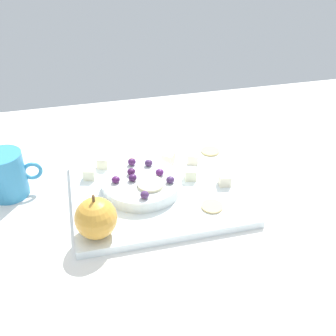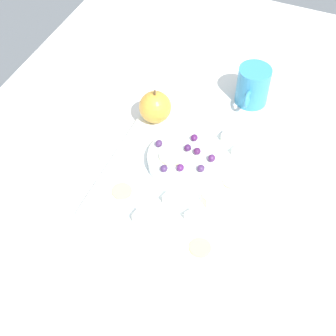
# 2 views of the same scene
# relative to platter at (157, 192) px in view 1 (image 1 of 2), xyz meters

# --- Properties ---
(table) EXTENTS (1.48, 0.98, 0.04)m
(table) POSITION_rel_platter_xyz_m (0.01, -0.02, -0.03)
(table) COLOR silver
(table) RESTS_ON ground
(platter) EXTENTS (0.34, 0.28, 0.02)m
(platter) POSITION_rel_platter_xyz_m (0.00, 0.00, 0.00)
(platter) COLOR white
(platter) RESTS_ON table
(serving_dish) EXTENTS (0.16, 0.16, 0.02)m
(serving_dish) POSITION_rel_platter_xyz_m (-0.03, 0.01, 0.02)
(serving_dish) COLOR white
(serving_dish) RESTS_ON platter
(apple_whole) EXTENTS (0.07, 0.07, 0.07)m
(apple_whole) POSITION_rel_platter_xyz_m (-0.13, -0.10, 0.04)
(apple_whole) COLOR gold
(apple_whole) RESTS_ON platter
(apple_stem) EXTENTS (0.01, 0.01, 0.01)m
(apple_stem) POSITION_rel_platter_xyz_m (-0.13, -0.10, 0.09)
(apple_stem) COLOR brown
(apple_stem) RESTS_ON apple_whole
(cheese_cube_0) EXTENTS (0.03, 0.03, 0.02)m
(cheese_cube_0) POSITION_rel_platter_xyz_m (0.10, 0.07, 0.02)
(cheese_cube_0) COLOR white
(cheese_cube_0) RESTS_ON platter
(cheese_cube_1) EXTENTS (0.03, 0.03, 0.02)m
(cheese_cube_1) POSITION_rel_platter_xyz_m (0.14, -0.02, 0.02)
(cheese_cube_1) COLOR #F5E9C8
(cheese_cube_1) RESTS_ON platter
(cheese_cube_2) EXTENTS (0.03, 0.03, 0.02)m
(cheese_cube_2) POSITION_rel_platter_xyz_m (0.07, 0.02, 0.02)
(cheese_cube_2) COLOR #F4EFC6
(cheese_cube_2) RESTS_ON platter
(cheese_cube_3) EXTENTS (0.03, 0.03, 0.02)m
(cheese_cube_3) POSITION_rel_platter_xyz_m (-0.10, 0.10, 0.02)
(cheese_cube_3) COLOR #F3E8C7
(cheese_cube_3) RESTS_ON platter
(cheese_cube_4) EXTENTS (0.03, 0.03, 0.02)m
(cheese_cube_4) POSITION_rel_platter_xyz_m (-0.13, 0.07, 0.02)
(cheese_cube_4) COLOR #EFEECE
(cheese_cube_4) RESTS_ON platter
(cheese_cube_5) EXTENTS (0.03, 0.03, 0.02)m
(cheese_cube_5) POSITION_rel_platter_xyz_m (0.04, 0.09, 0.02)
(cheese_cube_5) COLOR #F7EDBF
(cheese_cube_5) RESTS_ON platter
(cracker_0) EXTENTS (0.04, 0.04, 0.00)m
(cracker_0) POSITION_rel_platter_xyz_m (0.09, -0.08, 0.01)
(cracker_0) COLOR #D3B87D
(cracker_0) RESTS_ON platter
(cracker_1) EXTENTS (0.04, 0.04, 0.00)m
(cracker_1) POSITION_rel_platter_xyz_m (-0.02, 0.11, 0.01)
(cracker_1) COLOR beige
(cracker_1) RESTS_ON platter
(cracker_2) EXTENTS (0.04, 0.04, 0.00)m
(cracker_2) POSITION_rel_platter_xyz_m (0.15, 0.11, 0.01)
(cracker_2) COLOR #DFC57C
(cracker_2) RESTS_ON platter
(grape_0) EXTENTS (0.02, 0.01, 0.02)m
(grape_0) POSITION_rel_platter_xyz_m (-0.04, 0.06, 0.04)
(grape_0) COLOR #4F235B
(grape_0) RESTS_ON serving_dish
(grape_1) EXTENTS (0.02, 0.01, 0.01)m
(grape_1) POSITION_rel_platter_xyz_m (0.01, 0.01, 0.04)
(grape_1) COLOR #541F61
(grape_1) RESTS_ON serving_dish
(grape_2) EXTENTS (0.02, 0.01, 0.01)m
(grape_2) POSITION_rel_platter_xyz_m (-0.05, 0.03, 0.04)
(grape_2) COLOR #481B4C
(grape_2) RESTS_ON serving_dish
(grape_3) EXTENTS (0.02, 0.01, 0.01)m
(grape_3) POSITION_rel_platter_xyz_m (-0.08, 0.01, 0.04)
(grape_3) COLOR #4B1A52
(grape_3) RESTS_ON serving_dish
(grape_4) EXTENTS (0.02, 0.01, 0.01)m
(grape_4) POSITION_rel_platter_xyz_m (-0.04, -0.05, 0.04)
(grape_4) COLOR #492B5B
(grape_4) RESTS_ON serving_dish
(grape_5) EXTENTS (0.02, 0.01, 0.01)m
(grape_5) POSITION_rel_platter_xyz_m (-0.01, 0.05, 0.04)
(grape_5) COLOR #482B59
(grape_5) RESTS_ON serving_dish
(grape_6) EXTENTS (0.02, 0.01, 0.01)m
(grape_6) POSITION_rel_platter_xyz_m (0.02, -0.01, 0.04)
(grape_6) COLOR #442A59
(grape_6) RESTS_ON serving_dish
(grape_7) EXTENTS (0.02, 0.01, 0.01)m
(grape_7) POSITION_rel_platter_xyz_m (-0.05, 0.01, 0.04)
(grape_7) COLOR #401C4D
(grape_7) RESTS_ON serving_dish
(apple_slice_0) EXTENTS (0.05, 0.05, 0.01)m
(apple_slice_0) POSITION_rel_platter_xyz_m (-0.02, -0.02, 0.03)
(apple_slice_0) COLOR beige
(apple_slice_0) RESTS_ON serving_dish
(cup) EXTENTS (0.11, 0.08, 0.09)m
(cup) POSITION_rel_platter_xyz_m (-0.29, 0.07, 0.04)
(cup) COLOR #358BBC
(cup) RESTS_ON table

